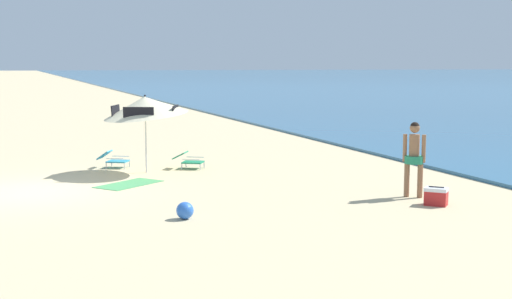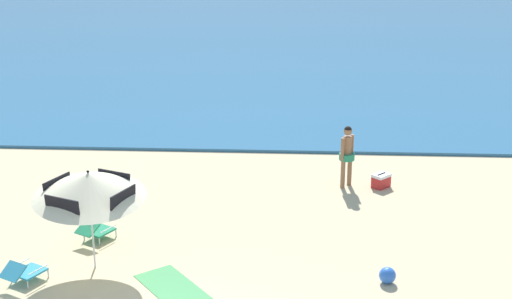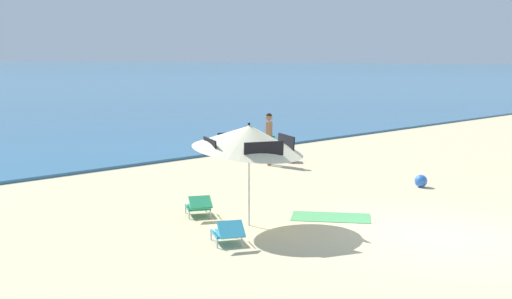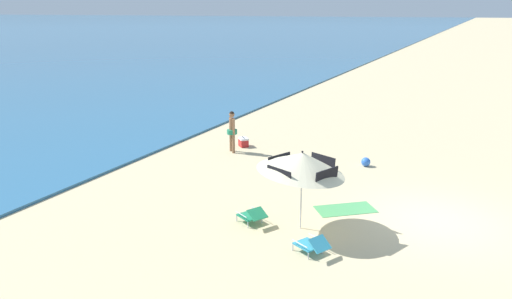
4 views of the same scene
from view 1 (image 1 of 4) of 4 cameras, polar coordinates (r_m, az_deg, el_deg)
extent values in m
plane|color=#CCB78C|center=(17.82, -18.42, -3.41)|extent=(800.00, 800.00, 0.00)
cylinder|color=silver|center=(20.16, -9.12, 1.21)|extent=(0.04, 0.04, 2.21)
cone|color=beige|center=(20.10, -9.17, 3.57)|extent=(3.03, 3.06, 0.82)
cube|color=black|center=(19.93, -6.71, 3.23)|extent=(0.81, 0.37, 0.30)
cube|color=black|center=(20.95, -8.65, 3.38)|extent=(0.37, 0.81, 0.30)
cube|color=black|center=(20.31, -11.57, 3.20)|extent=(0.81, 0.37, 0.30)
cube|color=black|center=(19.25, -9.72, 3.05)|extent=(0.37, 0.81, 0.30)
sphere|color=black|center=(20.08, -9.18, 4.43)|extent=(0.06, 0.06, 0.06)
cube|color=#1E7F56|center=(20.84, -5.24, -1.05)|extent=(0.74, 0.78, 0.04)
cube|color=#1E7F56|center=(20.91, -6.29, -0.46)|extent=(0.62, 0.58, 0.22)
cylinder|color=silver|center=(21.02, -4.32, -1.28)|extent=(0.03, 0.03, 0.18)
cylinder|color=silver|center=(20.55, -4.64, -1.47)|extent=(0.03, 0.03, 0.18)
cylinder|color=silver|center=(21.16, -5.82, -1.24)|extent=(0.03, 0.03, 0.18)
cylinder|color=silver|center=(20.69, -6.17, -1.43)|extent=(0.03, 0.03, 0.18)
cylinder|color=silver|center=(21.09, -5.05, -0.63)|extent=(0.28, 0.49, 0.02)
cylinder|color=silver|center=(20.55, -5.44, -0.83)|extent=(0.28, 0.49, 0.02)
cube|color=teal|center=(21.37, -11.37, -0.96)|extent=(0.74, 0.77, 0.04)
cube|color=teal|center=(21.48, -12.44, -0.43)|extent=(0.61, 0.55, 0.27)
cylinder|color=silver|center=(21.52, -10.43, -1.18)|extent=(0.03, 0.03, 0.18)
cylinder|color=silver|center=(21.06, -10.85, -1.37)|extent=(0.03, 0.03, 0.18)
cylinder|color=silver|center=(21.71, -11.86, -1.14)|extent=(0.03, 0.03, 0.18)
cylinder|color=silver|center=(21.25, -12.31, -1.33)|extent=(0.03, 0.03, 0.18)
cylinder|color=silver|center=(21.61, -11.14, -0.55)|extent=(0.27, 0.49, 0.02)
cylinder|color=silver|center=(21.09, -11.63, -0.74)|extent=(0.27, 0.49, 0.02)
cylinder|color=#8C6042|center=(16.66, 13.43, -2.42)|extent=(0.13, 0.13, 0.88)
cylinder|color=#8C6042|center=(16.71, 12.38, -2.37)|extent=(0.13, 0.13, 0.88)
cylinder|color=#23845B|center=(16.62, 12.95, -0.84)|extent=(0.44, 0.44, 0.18)
cylinder|color=#8C6042|center=(16.58, 12.98, 0.16)|extent=(0.24, 0.24, 0.62)
cylinder|color=#8C6042|center=(16.55, 13.72, 0.06)|extent=(0.09, 0.09, 0.66)
cylinder|color=#8C6042|center=(16.62, 12.23, 0.13)|extent=(0.09, 0.09, 0.66)
sphere|color=#8C6042|center=(16.53, 13.02, 1.76)|extent=(0.24, 0.24, 0.24)
sphere|color=black|center=(16.53, 13.03, 1.86)|extent=(0.22, 0.22, 0.22)
cube|color=red|center=(15.89, 14.69, -3.93)|extent=(0.58, 0.58, 0.32)
cube|color=white|center=(15.86, 14.71, -3.22)|extent=(0.60, 0.60, 0.08)
cylinder|color=black|center=(15.85, 14.72, -3.02)|extent=(0.25, 0.26, 0.02)
sphere|color=blue|center=(14.08, -5.91, -5.05)|extent=(0.36, 0.36, 0.36)
cube|color=#4C9E5B|center=(18.38, -10.47, -2.84)|extent=(1.82, 1.97, 0.01)
camera|label=2|loc=(19.08, -54.69, 16.97)|focal=50.03mm
camera|label=3|loc=(29.40, -31.65, 6.97)|focal=43.54mm
camera|label=4|loc=(31.60, -20.87, 11.63)|focal=33.84mm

